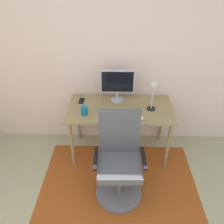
{
  "coord_description": "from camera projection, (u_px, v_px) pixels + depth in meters",
  "views": [
    {
      "loc": [
        0.33,
        -0.76,
        2.38
      ],
      "look_at": [
        0.27,
        1.54,
        0.86
      ],
      "focal_mm": 37.26,
      "sensor_mm": 36.0,
      "label": 1
    }
  ],
  "objects": [
    {
      "name": "office_chair",
      "position": [
        119.0,
        165.0,
        2.61
      ],
      "size": [
        0.56,
        0.54,
        1.08
      ],
      "rotation": [
        0.0,
        0.0,
        0.03
      ],
      "color": "slate",
      "rests_on": "ground"
    },
    {
      "name": "wall_back",
      "position": [
        93.0,
        56.0,
        3.07
      ],
      "size": [
        6.0,
        0.1,
        2.6
      ],
      "primitive_type": "cube",
      "color": "beige",
      "rests_on": "ground"
    },
    {
      "name": "coffee_cup",
      "position": [
        84.0,
        110.0,
        2.87
      ],
      "size": [
        0.08,
        0.08,
        0.11
      ],
      "primitive_type": "cylinder",
      "color": "#116A8C",
      "rests_on": "desk"
    },
    {
      "name": "cell_phone",
      "position": [
        82.0,
        101.0,
        3.16
      ],
      "size": [
        0.08,
        0.14,
        0.01
      ],
      "primitive_type": "cube",
      "rotation": [
        0.0,
        0.0,
        -0.05
      ],
      "color": "black",
      "rests_on": "desk"
    },
    {
      "name": "computer_mouse",
      "position": [
        141.0,
        118.0,
        2.8
      ],
      "size": [
        0.06,
        0.1,
        0.03
      ],
      "primitive_type": "ellipsoid",
      "color": "white",
      "rests_on": "desk"
    },
    {
      "name": "monitor",
      "position": [
        117.0,
        83.0,
        3.04
      ],
      "size": [
        0.45,
        0.18,
        0.44
      ],
      "color": "#B2B2B7",
      "rests_on": "desk"
    },
    {
      "name": "area_rug",
      "position": [
        119.0,
        187.0,
        2.89
      ],
      "size": [
        1.93,
        1.5,
        0.01
      ],
      "primitive_type": "cube",
      "color": "#964519",
      "rests_on": "ground"
    },
    {
      "name": "desk",
      "position": [
        120.0,
        113.0,
        3.06
      ],
      "size": [
        1.36,
        0.68,
        0.76
      ],
      "color": "#927D4F",
      "rests_on": "ground"
    },
    {
      "name": "desk_lamp",
      "position": [
        153.0,
        89.0,
        2.83
      ],
      "size": [
        0.11,
        0.11,
        0.42
      ],
      "color": "black",
      "rests_on": "desk"
    },
    {
      "name": "keyboard",
      "position": [
        116.0,
        118.0,
        2.81
      ],
      "size": [
        0.43,
        0.13,
        0.02
      ],
      "primitive_type": "cube",
      "color": "white",
      "rests_on": "desk"
    }
  ]
}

